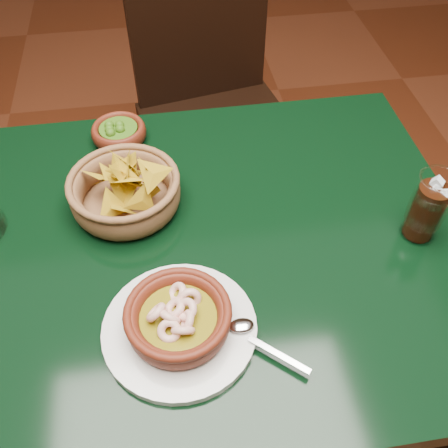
{
  "coord_description": "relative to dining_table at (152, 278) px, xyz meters",
  "views": [
    {
      "loc": [
        0.05,
        -0.58,
        1.45
      ],
      "look_at": [
        0.14,
        -0.02,
        0.81
      ],
      "focal_mm": 40.0,
      "sensor_mm": 36.0,
      "label": 1
    }
  ],
  "objects": [
    {
      "name": "ground",
      "position": [
        0.0,
        0.0,
        -0.65
      ],
      "size": [
        7.0,
        7.0,
        0.0
      ],
      "primitive_type": "plane",
      "color": "#471C0C",
      "rests_on": "ground"
    },
    {
      "name": "dining_table",
      "position": [
        0.0,
        0.0,
        0.0
      ],
      "size": [
        1.2,
        0.8,
        0.75
      ],
      "color": "black",
      "rests_on": "ground"
    },
    {
      "name": "dining_chair",
      "position": [
        0.22,
        0.71,
        -0.12
      ],
      "size": [
        0.52,
        0.52,
        0.97
      ],
      "color": "black",
      "rests_on": "ground"
    },
    {
      "name": "shrimp_plate",
      "position": [
        0.04,
        -0.18,
        0.13
      ],
      "size": [
        0.31,
        0.24,
        0.08
      ],
      "color": "silver",
      "rests_on": "dining_table"
    },
    {
      "name": "chip_basket",
      "position": [
        -0.03,
        0.11,
        0.14
      ],
      "size": [
        0.24,
        0.24,
        0.14
      ],
      "color": "brown",
      "rests_on": "dining_table"
    },
    {
      "name": "guacamole_ramekin",
      "position": [
        -0.04,
        0.31,
        0.12
      ],
      "size": [
        0.14,
        0.14,
        0.05
      ],
      "color": "#4F190D",
      "rests_on": "dining_table"
    },
    {
      "name": "cola_drink",
      "position": [
        0.5,
        -0.04,
        0.17
      ],
      "size": [
        0.14,
        0.14,
        0.16
      ],
      "color": "white",
      "rests_on": "dining_table"
    }
  ]
}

